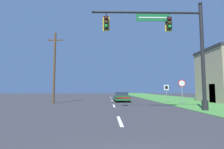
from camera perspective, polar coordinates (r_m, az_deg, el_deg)
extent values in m
cube|color=#428438|center=(34.35, 17.63, -7.31)|extent=(10.00, 110.00, 0.04)
cube|color=silver|center=(8.63, 2.55, -14.87)|extent=(0.16, 2.80, 0.01)
cube|color=silver|center=(16.56, 0.66, -10.19)|extent=(0.16, 2.80, 0.01)
cube|color=silver|center=(24.53, 0.01, -8.55)|extent=(0.16, 2.80, 0.01)
cube|color=silver|center=(32.52, -0.32, -7.71)|extent=(0.16, 2.80, 0.01)
cube|color=silver|center=(40.51, -0.52, -7.20)|extent=(0.16, 2.80, 0.01)
cube|color=black|center=(23.41, 30.00, -5.35)|extent=(0.10, 1.20, 2.20)
cylinder|color=#232326|center=(14.35, 28.09, -8.84)|extent=(0.44, 0.44, 0.70)
cylinder|color=#232326|center=(14.52, 27.50, 5.28)|extent=(0.26, 0.26, 7.81)
sphere|color=#232326|center=(15.73, 26.85, 19.95)|extent=(0.28, 0.28, 0.28)
cylinder|color=#232326|center=(14.08, 11.44, 19.23)|extent=(8.08, 0.16, 0.16)
sphere|color=#232326|center=(13.82, -6.19, 19.64)|extent=(0.21, 0.21, 0.21)
cube|color=#196B33|center=(14.01, 13.16, 17.62)|extent=(2.49, 0.06, 0.55)
cube|color=white|center=(13.98, 13.20, 17.68)|extent=(2.09, 0.01, 0.08)
cylinder|color=black|center=(13.70, -1.92, 19.04)|extent=(0.06, 0.06, 0.35)
cube|color=yellow|center=(13.57, -1.92, 16.30)|extent=(0.50, 0.03, 1.11)
cube|color=black|center=(13.45, -1.93, 16.51)|extent=(0.34, 0.24, 0.95)
sphere|color=#4C0F0C|center=(13.43, -1.93, 17.86)|extent=(0.22, 0.22, 0.22)
sphere|color=#51380F|center=(13.32, -1.93, 16.73)|extent=(0.22, 0.22, 0.22)
sphere|color=green|center=(13.21, -1.94, 15.58)|extent=(0.22, 0.22, 0.22)
cylinder|color=black|center=(14.43, 18.05, 18.00)|extent=(0.06, 0.06, 0.35)
cube|color=yellow|center=(14.31, 17.94, 15.39)|extent=(0.50, 0.03, 1.11)
cube|color=black|center=(14.19, 18.12, 15.58)|extent=(0.34, 0.24, 0.95)
sphere|color=#4C0F0C|center=(14.17, 18.29, 16.85)|extent=(0.22, 0.22, 0.22)
sphere|color=#51380F|center=(14.07, 18.32, 15.77)|extent=(0.22, 0.22, 0.22)
sphere|color=green|center=(13.97, 18.35, 14.68)|extent=(0.22, 0.22, 0.22)
cylinder|color=black|center=(24.22, 4.63, -7.83)|extent=(0.22, 0.64, 0.64)
cylinder|color=black|center=(24.07, 0.81, -7.86)|extent=(0.22, 0.64, 0.64)
cylinder|color=black|center=(21.42, 5.63, -8.18)|extent=(0.22, 0.64, 0.64)
cylinder|color=black|center=(21.24, 1.32, -8.23)|extent=(0.22, 0.64, 0.64)
cube|color=#235B2D|center=(22.71, 3.08, -7.57)|extent=(1.94, 4.29, 0.55)
cube|color=#283342|center=(22.80, 3.04, -6.34)|extent=(1.65, 1.82, 0.42)
cube|color=#235B2D|center=(22.80, 3.04, -5.89)|extent=(1.61, 1.79, 0.06)
cube|color=#B71414|center=(20.64, 3.69, -7.64)|extent=(1.68, 0.11, 0.14)
cylinder|color=gray|center=(19.24, 21.92, -5.74)|extent=(0.07, 0.07, 2.20)
cylinder|color=red|center=(19.25, 21.82, -2.69)|extent=(0.76, 0.04, 0.76)
cylinder|color=white|center=(19.23, 21.85, -2.69)|extent=(0.61, 0.01, 0.61)
cylinder|color=gray|center=(20.88, 17.38, -6.07)|extent=(0.06, 0.06, 2.00)
cube|color=white|center=(20.87, 17.33, -4.07)|extent=(0.55, 0.04, 0.60)
cube|color=black|center=(20.85, 17.35, -4.07)|extent=(0.31, 0.01, 0.34)
cylinder|color=brown|center=(21.40, -18.31, 2.26)|extent=(0.26, 0.26, 8.24)
cube|color=brown|center=(22.03, -18.07, 10.60)|extent=(1.80, 0.12, 0.12)
cylinder|color=#333338|center=(22.29, -19.94, 10.79)|extent=(0.08, 0.08, 0.12)
cylinder|color=#333338|center=(21.86, -16.15, 11.00)|extent=(0.08, 0.08, 0.12)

